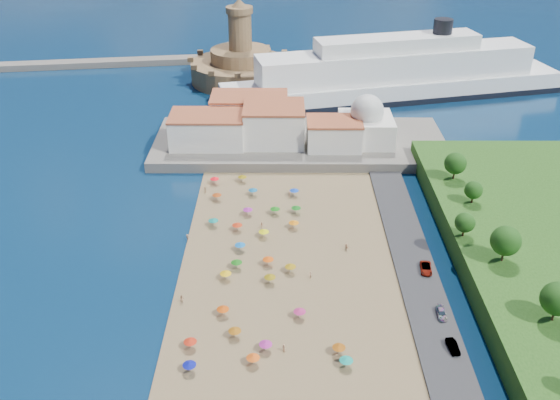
{
  "coord_description": "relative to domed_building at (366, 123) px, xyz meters",
  "views": [
    {
      "loc": [
        4.49,
        -105.3,
        80.77
      ],
      "look_at": [
        4.0,
        25.0,
        8.0
      ],
      "focal_mm": 40.0,
      "sensor_mm": 36.0,
      "label": 1
    }
  ],
  "objects": [
    {
      "name": "hillside_trees",
      "position": [
        20.01,
        -76.19,
        1.32
      ],
      "size": [
        15.24,
        106.78,
        8.08
      ],
      "color": "#382314",
      "rests_on": "hillside"
    },
    {
      "name": "breakwater",
      "position": [
        -140.0,
        82.0,
        -7.67
      ],
      "size": [
        199.03,
        34.77,
        2.6
      ],
      "primitive_type": "cube",
      "rotation": [
        0.0,
        0.0,
        0.14
      ],
      "color": "#59544C",
      "rests_on": "ground"
    },
    {
      "name": "waterfront_buildings",
      "position": [
        -33.05,
        2.64,
        -1.1
      ],
      "size": [
        57.0,
        29.0,
        11.0
      ],
      "color": "silver",
      "rests_on": "terrace"
    },
    {
      "name": "beach_parasols",
      "position": [
        -31.03,
        -79.7,
        -6.83
      ],
      "size": [
        32.67,
        119.0,
        2.2
      ],
      "color": "gray",
      "rests_on": "beach"
    },
    {
      "name": "domed_building",
      "position": [
        0.0,
        0.0,
        0.0
      ],
      "size": [
        16.0,
        16.0,
        15.0
      ],
      "color": "silver",
      "rests_on": "terrace"
    },
    {
      "name": "beachgoers",
      "position": [
        -31.42,
        -71.77,
        -7.86
      ],
      "size": [
        38.5,
        96.39,
        1.87
      ],
      "color": "tan",
      "rests_on": "beach"
    },
    {
      "name": "parked_cars",
      "position": [
        6.0,
        -80.64,
        -7.58
      ],
      "size": [
        2.98,
        47.78,
        1.44
      ],
      "color": "gray",
      "rests_on": "promenade"
    },
    {
      "name": "ground",
      "position": [
        -30.0,
        -71.0,
        -8.97
      ],
      "size": [
        700.0,
        700.0,
        0.0
      ],
      "primitive_type": "plane",
      "color": "#071938",
      "rests_on": "ground"
    },
    {
      "name": "cruise_ship",
      "position": [
        16.16,
        47.66,
        -0.58
      ],
      "size": [
        130.74,
        49.25,
        28.34
      ],
      "color": "black",
      "rests_on": "ground"
    },
    {
      "name": "terrace",
      "position": [
        -20.0,
        2.0,
        -7.47
      ],
      "size": [
        90.0,
        36.0,
        3.0
      ],
      "primitive_type": "cube",
      "color": "#59544C",
      "rests_on": "ground"
    },
    {
      "name": "fortress",
      "position": [
        -42.0,
        67.0,
        -2.29
      ],
      "size": [
        40.0,
        40.0,
        32.4
      ],
      "color": "olive",
      "rests_on": "ground"
    },
    {
      "name": "jetty",
      "position": [
        -42.0,
        37.0,
        -7.77
      ],
      "size": [
        18.0,
        70.0,
        2.4
      ],
      "primitive_type": "cube",
      "color": "#59544C",
      "rests_on": "ground"
    }
  ]
}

